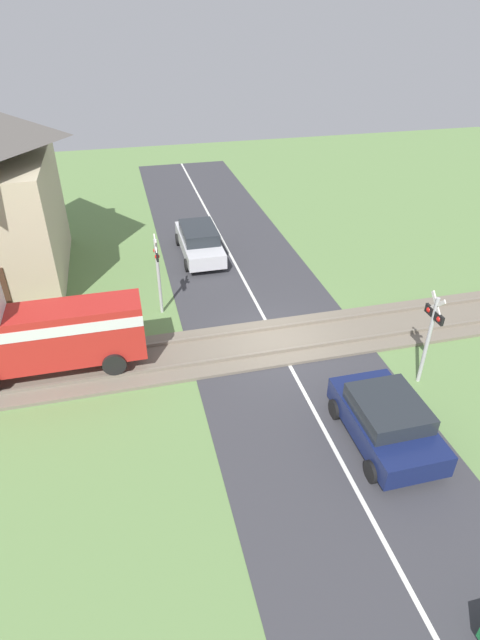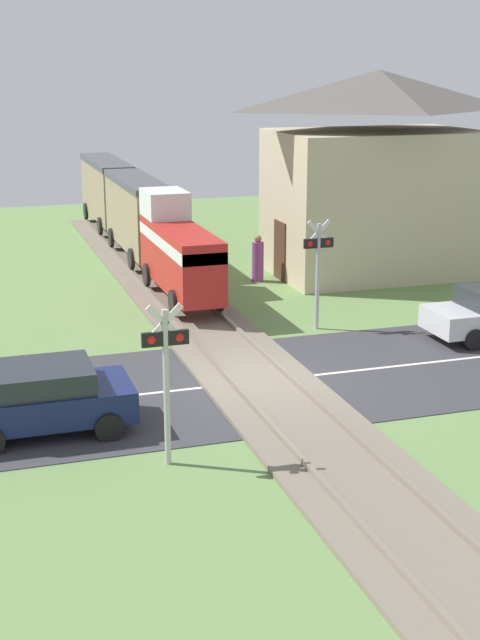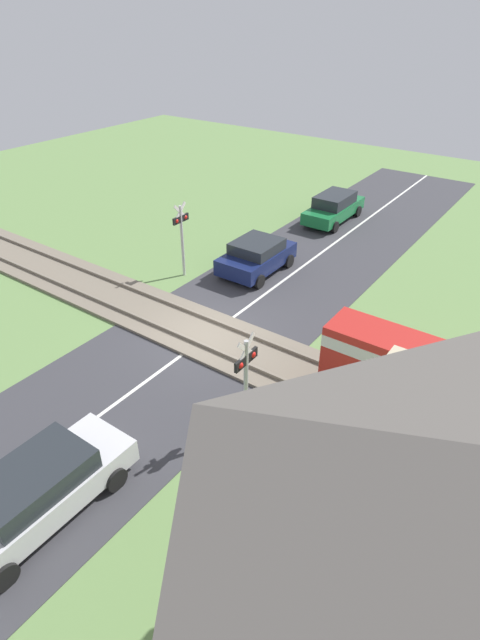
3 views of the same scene
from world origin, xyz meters
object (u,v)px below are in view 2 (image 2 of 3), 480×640
(crossing_signal_east_approach, at_px, (318,260))
(pedestrian_by_station, at_px, (258,260))
(station_building, at_px, (375,177))
(crossing_signal_west_approach, at_px, (166,363))
(train, at_px, (135,212))
(car_near_crossing, at_px, (44,397))

(crossing_signal_east_approach, height_order, pedestrian_by_station, crossing_signal_east_approach)
(station_building, bearing_deg, crossing_signal_west_approach, -128.60)
(crossing_signal_west_approach, distance_m, crossing_signal_east_approach, 9.84)
(train, distance_m, crossing_signal_west_approach, 18.96)
(crossing_signal_west_approach, height_order, pedestrian_by_station, crossing_signal_west_approach)
(crossing_signal_east_approach, relative_size, station_building, 0.41)
(train, relative_size, car_near_crossing, 5.54)
(car_near_crossing, height_order, pedestrian_by_station, pedestrian_by_station)
(car_near_crossing, bearing_deg, crossing_signal_east_approach, 32.19)
(train, height_order, pedestrian_by_station, train)
(train, bearing_deg, crossing_signal_west_approach, -99.47)
(pedestrian_by_station, bearing_deg, station_building, 0.41)
(crossing_signal_east_approach, xyz_separation_m, station_building, (4.74, 6.15, 1.48))
(crossing_signal_west_approach, bearing_deg, pedestrian_by_station, 64.63)
(pedestrian_by_station, bearing_deg, crossing_signal_east_approach, -92.46)
(pedestrian_by_station, bearing_deg, car_near_crossing, -127.11)
(crossing_signal_west_approach, relative_size, station_building, 0.41)
(car_near_crossing, xyz_separation_m, crossing_signal_east_approach, (8.33, 5.24, 1.29))
(station_building, relative_size, pedestrian_by_station, 4.68)
(crossing_signal_west_approach, xyz_separation_m, station_building, (10.98, 13.75, 1.48))
(train, distance_m, crossing_signal_east_approach, 11.53)
(car_near_crossing, distance_m, crossing_signal_west_approach, 3.41)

